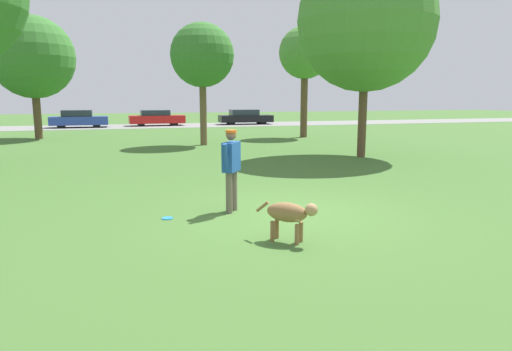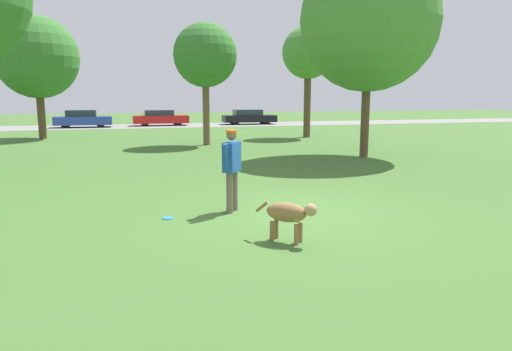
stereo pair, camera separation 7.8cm
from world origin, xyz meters
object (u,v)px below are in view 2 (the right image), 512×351
object	(u,v)px
tree_near_right	(369,22)
parked_car_blue	(83,119)
parked_car_red	(160,118)
tree_far_left	(37,58)
person	(232,163)
tree_mid_center	(205,56)
tree_far_right	(308,54)
parked_car_black	(249,117)
frisbee	(168,218)
dog	(289,214)

from	to	relation	value
tree_near_right	parked_car_blue	xyz separation A→B (m)	(-11.78, 21.36, -4.34)
parked_car_red	tree_far_left	bearing A→B (deg)	-127.29
tree_far_left	person	bearing A→B (deg)	-71.35
person	tree_far_left	size ratio (longest dim) A/B	0.25
tree_mid_center	tree_far_right	size ratio (longest dim) A/B	0.92
parked_car_blue	parked_car_red	world-z (taller)	parked_car_blue
parked_car_red	tree_mid_center	bearing A→B (deg)	-88.37
parked_car_black	frisbee	bearing A→B (deg)	-106.14
person	parked_car_blue	size ratio (longest dim) A/B	0.39
tree_near_right	tree_far_right	size ratio (longest dim) A/B	1.22
tree_far_right	person	bearing A→B (deg)	-117.20
tree_mid_center	tree_far_left	distance (m)	10.02
tree_near_right	tree_mid_center	distance (m)	7.92
parked_car_red	parked_car_black	bearing A→B (deg)	-3.07
frisbee	tree_near_right	world-z (taller)	tree_near_right
dog	parked_car_blue	bearing A→B (deg)	143.22
person	tree_near_right	distance (m)	10.49
person	tree_far_right	size ratio (longest dim) A/B	0.27
person	tree_far_left	bearing A→B (deg)	54.06
tree_near_right	person	bearing A→B (deg)	-134.61
person	tree_far_left	world-z (taller)	tree_far_left
person	parked_car_black	xyz separation A→B (m)	(8.15, 28.72, -0.37)
tree_mid_center	tree_near_right	bearing A→B (deg)	-50.30
person	parked_car_blue	bearing A→B (deg)	45.40
dog	parked_car_black	world-z (taller)	parked_car_black
dog	tree_far_right	world-z (taller)	tree_far_right
tree_mid_center	parked_car_red	size ratio (longest dim) A/B	1.30
dog	parked_car_blue	xyz separation A→B (m)	(-5.40, 30.41, 0.19)
tree_far_left	parked_car_red	world-z (taller)	tree_far_left
frisbee	tree_far_left	distance (m)	20.15
tree_far_left	tree_far_right	distance (m)	14.74
parked_car_blue	parked_car_black	bearing A→B (deg)	1.42
person	tree_far_right	distance (m)	17.97
parked_car_red	dog	bearing A→B (deg)	-92.54
person	tree_mid_center	bearing A→B (deg)	27.63
tree_mid_center	dog	bearing A→B (deg)	-95.12
frisbee	parked_car_red	size ratio (longest dim) A/B	0.05
dog	tree_far_right	distance (m)	19.80
frisbee	tree_mid_center	distance (m)	14.13
frisbee	parked_car_black	world-z (taller)	parked_car_black
person	tree_mid_center	distance (m)	13.46
person	dog	bearing A→B (deg)	-133.58
person	parked_car_black	size ratio (longest dim) A/B	0.36
parked_car_red	parked_car_black	size ratio (longest dim) A/B	0.97
tree_far_right	tree_mid_center	bearing A→B (deg)	-156.85
dog	parked_car_black	xyz separation A→B (m)	(7.74, 30.87, 0.15)
frisbee	parked_car_blue	xyz separation A→B (m)	(-3.68, 28.45, 0.64)
tree_mid_center	parked_car_blue	xyz separation A→B (m)	(-6.75, 15.30, -3.52)
dog	tree_far_left	xyz separation A→B (m)	(-6.77, 20.98, 3.90)
dog	tree_mid_center	xyz separation A→B (m)	(1.35, 15.11, 3.71)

